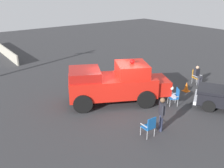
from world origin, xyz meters
The scene contains 9 objects.
ground_plane centered at (0.00, 0.00, 0.00)m, with size 60.00×60.00×0.00m, color #333335.
vintage_fire_truck centered at (-0.38, 0.17, 1.20)m, with size 4.63×6.29×2.59m.
lawn_chair_near_truck centered at (0.47, 6.52, 0.59)m, with size 0.54×0.55×1.02m.
lawn_chair_by_car centered at (1.93, 2.66, 0.59)m, with size 0.68×0.68×1.02m.
lawn_chair_spare centered at (3.46, -0.83, 0.59)m, with size 0.51×0.52×1.02m.
spectator_seated centered at (0.60, 6.50, 0.70)m, with size 0.56×0.42×1.29m.
spectator_standing centered at (3.34, 0.02, 0.96)m, with size 0.55×0.49×1.68m.
traffic_cone centered at (1.02, 4.84, 0.31)m, with size 0.40×0.40×0.64m.
background_fence centered at (-16.07, -2.32, 0.45)m, with size 10.09×0.12×0.90m.
Camera 1 is at (10.25, -7.86, 6.36)m, focal length 39.86 mm.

